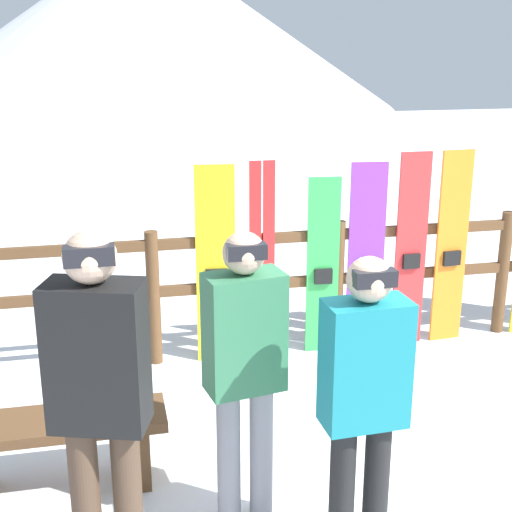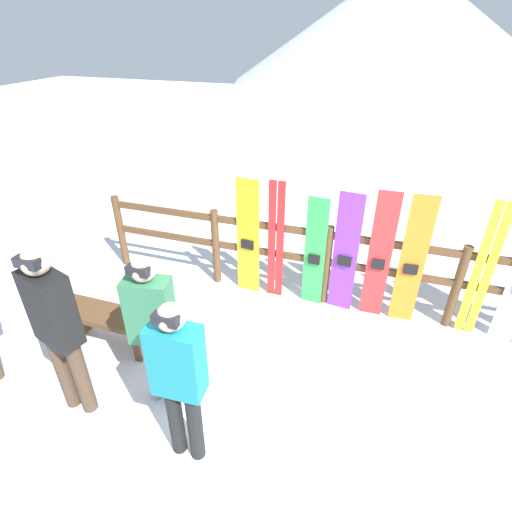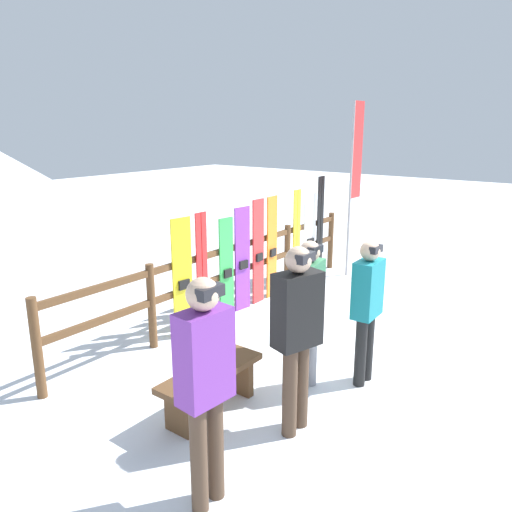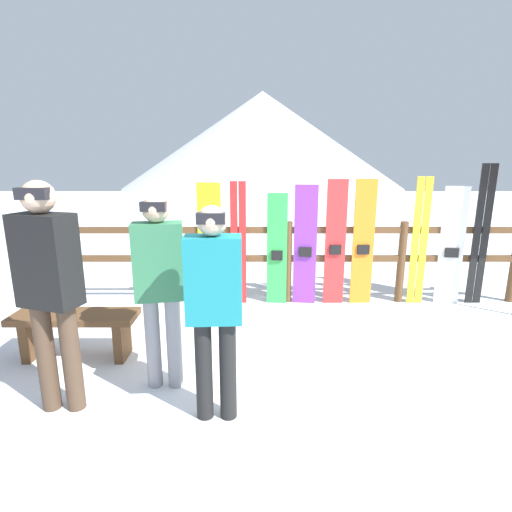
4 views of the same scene
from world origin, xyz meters
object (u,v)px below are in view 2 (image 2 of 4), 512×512
Objects in this scene: snowboard_green at (315,254)px; snowboard_red at (379,257)px; ski_pair_yellow at (483,272)px; person_black at (56,323)px; bench at (107,322)px; snowboard_purple at (345,255)px; ski_pair_red at (276,242)px; person_plaid_green at (152,324)px; snowboard_orange at (412,262)px; snowboard_yellow at (248,238)px; person_teal at (179,375)px.

snowboard_red is at bearing 0.01° from snowboard_green.
person_black is at bearing -147.17° from ski_pair_yellow.
bench is 2.76m from snowboard_purple.
snowboard_purple is 1.44m from ski_pair_yellow.
person_black is (0.23, -0.79, 0.67)m from bench.
bench is 0.67× the size of person_black.
ski_pair_red is 1.22m from snowboard_red.
person_plaid_green reaches higher than snowboard_purple.
person_black reaches higher than ski_pair_yellow.
snowboard_purple is (0.35, 0.00, 0.05)m from snowboard_green.
person_plaid_green is at bearing -27.23° from bench.
ski_pair_yellow is (2.28, 0.00, 0.03)m from ski_pair_red.
ski_pair_yellow is at bearing 0.14° from snowboard_purple.
snowboard_purple is 0.73m from snowboard_orange.
ski_pair_red reaches higher than snowboard_yellow.
ski_pair_red reaches higher than snowboard_purple.
snowboard_yellow is 1.58m from snowboard_red.
snowboard_yellow is 2.64m from ski_pair_yellow.
person_plaid_green is 2.20m from snowboard_green.
snowboard_yellow is at bearing -180.00° from snowboard_red.
ski_pair_yellow is at bearing 0.18° from snowboard_red.
snowboard_red reaches higher than person_plaid_green.
snowboard_purple is 0.94× the size of ski_pair_yellow.
snowboard_green is 0.93× the size of snowboard_purple.
snowboard_yellow is 0.97× the size of snowboard_red.
snowboard_red is (2.44, 2.25, -0.20)m from person_black.
person_teal is 0.62m from person_plaid_green.
person_black is at bearing 174.88° from person_teal.
ski_pair_red reaches higher than person_teal.
ski_pair_yellow is (1.06, 0.00, 0.02)m from snowboard_red.
snowboard_red reaches higher than snowboard_green.
person_black is at bearing -118.39° from ski_pair_red.
bench is at bearing 147.36° from person_teal.
person_teal is (1.39, -0.89, 0.58)m from bench.
bench is 2.46m from snowboard_green.
snowboard_yellow is 0.97× the size of snowboard_orange.
snowboard_yellow is (-0.30, 2.36, -0.13)m from person_teal.
ski_pair_yellow reaches higher than snowboard_green.
person_black reaches higher than snowboard_red.
ski_pair_yellow is (2.64, 0.00, 0.04)m from snowboard_yellow.
bench is at bearing -151.25° from snowboard_red.
person_teal is at bearing -124.71° from snowboard_orange.
snowboard_orange reaches higher than snowboard_red.
person_teal is at bearing -32.64° from bench.
snowboard_purple is 0.96× the size of snowboard_red.
person_teal is at bearing -110.96° from snowboard_purple.
ski_pair_yellow reaches higher than person_plaid_green.
snowboard_green is 0.89× the size of snowboard_red.
person_teal is 2.36m from ski_pair_red.
snowboard_red is at bearing -179.82° from ski_pair_yellow.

